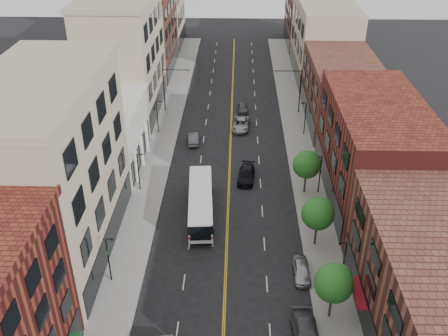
# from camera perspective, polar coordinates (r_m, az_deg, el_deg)

# --- Properties ---
(sidewalk_left) EXTENTS (4.00, 110.00, 0.15)m
(sidewalk_left) POSITION_cam_1_polar(r_m,az_deg,el_deg) (72.03, -7.26, 2.29)
(sidewalk_left) COLOR gray
(sidewalk_left) RESTS_ON ground
(sidewalk_right) EXTENTS (4.00, 110.00, 0.15)m
(sidewalk_right) POSITION_cam_1_polar(r_m,az_deg,el_deg) (71.78, 8.73, 2.06)
(sidewalk_right) COLOR gray
(sidewalk_right) RESTS_ON ground
(bldg_l_tanoffice) EXTENTS (10.00, 22.00, 18.00)m
(bldg_l_tanoffice) POSITION_cam_1_polar(r_m,az_deg,el_deg) (50.92, -19.17, -0.61)
(bldg_l_tanoffice) COLOR tan
(bldg_l_tanoffice) RESTS_ON ground
(bldg_l_white) EXTENTS (10.00, 14.00, 8.00)m
(bldg_l_white) POSITION_cam_1_polar(r_m,az_deg,el_deg) (68.22, -13.77, 3.63)
(bldg_l_white) COLOR silver
(bldg_l_white) RESTS_ON ground
(bldg_l_far_a) EXTENTS (10.00, 20.00, 18.00)m
(bldg_l_far_a) POSITION_cam_1_polar(r_m,az_deg,el_deg) (81.62, -11.37, 12.22)
(bldg_l_far_a) COLOR tan
(bldg_l_far_a) RESTS_ON ground
(bldg_l_far_b) EXTENTS (10.00, 20.00, 15.00)m
(bldg_l_far_b) POSITION_cam_1_polar(r_m,az_deg,el_deg) (100.81, -8.96, 15.04)
(bldg_l_far_b) COLOR brown
(bldg_l_far_b) RESTS_ON ground
(bldg_r_near) EXTENTS (10.00, 26.00, 10.00)m
(bldg_r_near) POSITION_cam_1_polar(r_m,az_deg,el_deg) (43.14, 23.90, -14.91)
(bldg_r_near) COLOR brown
(bldg_r_near) RESTS_ON ground
(bldg_r_mid) EXTENTS (10.00, 22.00, 12.00)m
(bldg_r_mid) POSITION_cam_1_polar(r_m,az_deg,el_deg) (60.88, 16.79, 1.87)
(bldg_r_mid) COLOR #591B17
(bldg_r_mid) RESTS_ON ground
(bldg_r_far_a) EXTENTS (10.00, 20.00, 10.00)m
(bldg_r_far_a) POSITION_cam_1_polar(r_m,az_deg,el_deg) (79.82, 13.31, 8.51)
(bldg_r_far_a) COLOR brown
(bldg_r_far_a) RESTS_ON ground
(bldg_r_far_b) EXTENTS (10.00, 22.00, 14.00)m
(bldg_r_far_b) POSITION_cam_1_polar(r_m,az_deg,el_deg) (98.75, 11.31, 14.20)
(bldg_r_far_b) COLOR tan
(bldg_r_far_b) RESTS_ON ground
(bldg_r_far_c) EXTENTS (10.00, 18.00, 11.00)m
(bldg_r_far_c) POSITION_cam_1_polar(r_m,az_deg,el_deg) (118.23, 9.81, 16.26)
(bldg_r_far_c) COLOR brown
(bldg_r_far_c) RESTS_ON ground
(tree_r_1) EXTENTS (3.40, 3.40, 5.59)m
(tree_r_1) POSITION_cam_1_polar(r_m,az_deg,el_deg) (44.34, 12.54, -12.59)
(tree_r_1) COLOR black
(tree_r_1) RESTS_ON sidewalk_right
(tree_r_2) EXTENTS (3.40, 3.40, 5.59)m
(tree_r_2) POSITION_cam_1_polar(r_m,az_deg,el_deg) (51.96, 10.78, -5.05)
(tree_r_2) COLOR black
(tree_r_2) RESTS_ON sidewalk_right
(tree_r_3) EXTENTS (3.40, 3.40, 5.59)m
(tree_r_3) POSITION_cam_1_polar(r_m,az_deg,el_deg) (60.28, 9.52, 0.49)
(tree_r_3) COLOR black
(tree_r_3) RESTS_ON sidewalk_right
(lamp_l_1) EXTENTS (0.81, 0.55, 5.05)m
(lamp_l_1) POSITION_cam_1_polar(r_m,az_deg,el_deg) (48.68, -13.04, -9.89)
(lamp_l_1) COLOR black
(lamp_l_1) RESTS_ON sidewalk_left
(lamp_l_2) EXTENTS (0.81, 0.55, 5.05)m
(lamp_l_2) POSITION_cam_1_polar(r_m,az_deg,el_deg) (61.36, -9.72, -0.20)
(lamp_l_2) COLOR black
(lamp_l_2) RESTS_ON sidewalk_left
(lamp_l_3) EXTENTS (0.81, 0.55, 5.05)m
(lamp_l_3) POSITION_cam_1_polar(r_m,az_deg,el_deg) (75.32, -7.60, 6.04)
(lamp_l_3) COLOR black
(lamp_l_3) RESTS_ON sidewalk_left
(lamp_r_1) EXTENTS (0.81, 0.55, 5.05)m
(lamp_r_1) POSITION_cam_1_polar(r_m,az_deg,el_deg) (48.27, 13.48, -10.36)
(lamp_r_1) COLOR black
(lamp_r_1) RESTS_ON sidewalk_right
(lamp_r_2) EXTENTS (0.81, 0.55, 5.05)m
(lamp_r_2) POSITION_cam_1_polar(r_m,az_deg,el_deg) (61.04, 10.89, -0.50)
(lamp_r_2) COLOR black
(lamp_r_2) RESTS_ON sidewalk_right
(lamp_r_3) EXTENTS (0.81, 0.55, 5.05)m
(lamp_r_3) POSITION_cam_1_polar(r_m,az_deg,el_deg) (75.06, 9.24, 5.82)
(lamp_r_3) COLOR black
(lamp_r_3) RESTS_ON sidewalk_right
(signal_mast_left) EXTENTS (4.49, 0.18, 7.20)m
(signal_mast_left) POSITION_cam_1_polar(r_m,az_deg,el_deg) (81.87, -6.40, 9.44)
(signal_mast_left) COLOR black
(signal_mast_left) RESTS_ON sidewalk_left
(signal_mast_right) EXTENTS (4.49, 0.18, 7.20)m
(signal_mast_right) POSITION_cam_1_polar(r_m,az_deg,el_deg) (81.64, 8.23, 9.26)
(signal_mast_right) COLOR black
(signal_mast_right) RESTS_ON sidewalk_right
(city_bus) EXTENTS (3.49, 12.10, 3.07)m
(city_bus) POSITION_cam_1_polar(r_m,az_deg,el_deg) (56.79, -2.69, -3.93)
(city_bus) COLOR silver
(city_bus) RESTS_ON ground
(car_parked_mid) EXTENTS (2.48, 5.54, 1.58)m
(car_parked_mid) POSITION_cam_1_polar(r_m,az_deg,el_deg) (44.35, 9.38, -18.35)
(car_parked_mid) COLOR #444549
(car_parked_mid) RESTS_ON ground
(car_parked_far) EXTENTS (1.65, 4.02, 1.36)m
(car_parked_far) POSITION_cam_1_polar(r_m,az_deg,el_deg) (50.05, 8.86, -11.52)
(car_parked_far) COLOR #A6A8AE
(car_parked_far) RESTS_ON ground
(car_lane_behind) EXTENTS (1.81, 4.19, 1.34)m
(car_lane_behind) POSITION_cam_1_polar(r_m,az_deg,el_deg) (72.83, -3.53, 3.35)
(car_lane_behind) COLOR #505155
(car_lane_behind) RESTS_ON ground
(car_lane_a) EXTENTS (2.51, 5.16, 1.45)m
(car_lane_a) POSITION_cam_1_polar(r_m,az_deg,el_deg) (63.86, 2.57, -0.78)
(car_lane_a) COLOR black
(car_lane_a) RESTS_ON ground
(car_lane_b) EXTENTS (2.88, 5.53, 1.49)m
(car_lane_b) POSITION_cam_1_polar(r_m,az_deg,el_deg) (76.97, 1.94, 5.03)
(car_lane_b) COLOR #929499
(car_lane_b) RESTS_ON ground
(car_lane_c) EXTENTS (1.78, 3.96, 1.32)m
(car_lane_c) POSITION_cam_1_polar(r_m,az_deg,el_deg) (82.86, 2.14, 6.90)
(car_lane_c) COLOR #454549
(car_lane_c) RESTS_ON ground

